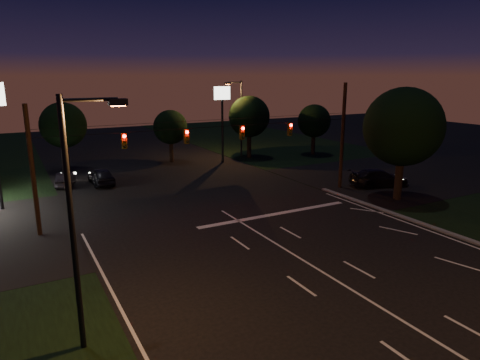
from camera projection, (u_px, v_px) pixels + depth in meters
ground at (361, 295)px, 19.10m from camera, size 140.00×140.00×0.00m
cross_street_right at (395, 175)px, 42.05m from camera, size 20.00×16.00×0.02m
stop_bar at (276, 214)px, 30.30m from camera, size 12.00×0.50×0.01m
utility_pole_right at (340, 188)px, 37.47m from camera, size 0.30×0.30×9.00m
utility_pole_left at (40, 235)px, 26.30m from camera, size 0.28×0.28×8.00m
signal_span at (215, 134)px, 30.55m from camera, size 24.00×0.40×1.56m
pole_sign_right at (222, 107)px, 46.91m from camera, size 1.80×0.30×8.40m
street_light_left at (79, 208)px, 14.32m from camera, size 2.20×0.35×9.00m
street_light_right_far at (239, 113)px, 50.36m from camera, size 2.20×0.35×9.00m
tree_right_near at (402, 128)px, 32.71m from camera, size 6.00×6.00×8.76m
tree_far_b at (63, 126)px, 43.38m from camera, size 4.60×4.60×6.98m
tree_far_c at (170, 128)px, 47.80m from camera, size 3.80×3.80×5.86m
tree_far_d at (249, 117)px, 50.09m from camera, size 4.80×4.80×7.30m
tree_far_e at (314, 121)px, 52.25m from camera, size 4.00×4.00×6.18m
car_oncoming_a at (101, 176)px, 38.42m from camera, size 1.85×4.41×1.49m
car_oncoming_b at (66, 179)px, 37.85m from camera, size 2.16×3.92×1.22m
car_cross at (379, 178)px, 37.76m from camera, size 5.67×3.59×1.53m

